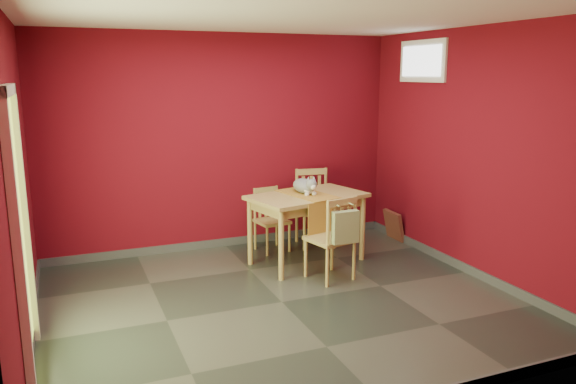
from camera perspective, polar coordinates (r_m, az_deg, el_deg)
name	(u,v)px	position (r m, az deg, el deg)	size (l,w,h in m)	color
ground	(282,302)	(5.62, -0.63, -11.11)	(4.50, 4.50, 0.00)	#2D342D
room_shell	(282,297)	(5.61, -0.63, -10.64)	(4.50, 4.50, 4.50)	#5E0915
doorway	(19,224)	(4.55, -25.70, -2.97)	(0.06, 1.01, 2.13)	#B7D838
window	(422,61)	(7.13, 13.48, 12.81)	(0.05, 0.90, 0.50)	white
outlet_plate	(336,212)	(7.88, 4.86, -2.06)	(0.08, 0.01, 0.12)	silver
dining_table	(307,203)	(6.56, 1.96, -1.13)	(1.46, 1.05, 0.82)	tan
table_runner	(312,202)	(6.43, 2.45, -1.04)	(0.56, 0.88, 0.41)	#A5782A
chair_far_left	(271,219)	(7.09, -1.78, -2.73)	(0.42, 0.42, 0.79)	tan
chair_far_right	(314,207)	(7.31, 2.69, -1.51)	(0.52, 0.52, 0.99)	tan
chair_near	(333,237)	(6.07, 4.56, -4.60)	(0.52, 0.52, 0.93)	tan
tote_bag	(345,227)	(5.85, 5.84, -3.55)	(0.29, 0.18, 0.41)	#83925E
cat	(304,183)	(6.59, 1.65, 0.91)	(0.25, 0.47, 0.24)	slate
picture_frame	(394,225)	(7.72, 10.70, -3.35)	(0.14, 0.39, 0.39)	brown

